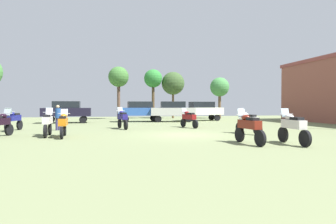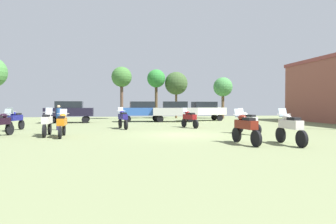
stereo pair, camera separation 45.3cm
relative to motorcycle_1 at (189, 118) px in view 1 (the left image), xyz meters
name	(u,v)px [view 1 (the left image)]	position (x,y,z in m)	size (l,w,h in m)	color
ground_plane	(184,135)	(-1.61, -4.85, -0.72)	(44.00, 52.00, 0.02)	#737D54
motorcycle_1	(189,118)	(0.00, 0.00, 0.00)	(0.85, 2.19, 1.45)	black
motorcycle_2	(248,121)	(2.12, -5.08, 0.01)	(0.76, 2.12, 1.47)	black
motorcycle_4	(63,123)	(-7.98, -4.82, 0.00)	(0.62, 2.26, 1.45)	black
motorcycle_5	(249,127)	(0.16, -9.03, 0.02)	(0.62, 2.19, 1.49)	black
motorcycle_6	(14,120)	(-11.69, -0.39, 0.01)	(0.68, 2.10, 1.48)	black
motorcycle_8	(48,122)	(-8.86, -4.16, 0.03)	(0.62, 2.28, 1.51)	black
motorcycle_10	(0,123)	(-11.22, -4.08, 0.00)	(0.81, 2.14, 1.45)	black
motorcycle_12	(293,127)	(1.92, -9.50, 0.03)	(0.62, 2.21, 1.51)	black
motorcycle_13	(122,118)	(-4.81, -0.18, 0.02)	(0.76, 2.18, 1.50)	black
car_1	(202,110)	(3.79, 8.75, 0.46)	(4.43, 2.14, 2.00)	black
car_2	(67,110)	(-9.60, 7.47, 0.46)	(4.37, 1.96, 2.00)	black
car_3	(140,110)	(-2.79, 8.20, 0.46)	(4.33, 1.88, 2.00)	black
car_4	(173,110)	(0.39, 7.41, 0.46)	(4.49, 2.33, 2.00)	black
person_1	(58,116)	(-8.99, -0.50, 0.25)	(0.46, 0.46, 1.66)	#2D264E
tree_1	(153,79)	(-0.52, 14.72, 4.09)	(2.23, 2.23, 6.04)	#4C3A25
tree_3	(220,88)	(7.56, 13.28, 3.11)	(2.35, 2.35, 5.06)	brown
tree_4	(173,84)	(2.05, 15.01, 3.64)	(2.87, 2.87, 5.82)	brown
tree_5	(119,78)	(-4.73, 13.80, 4.14)	(2.37, 2.37, 6.15)	brown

